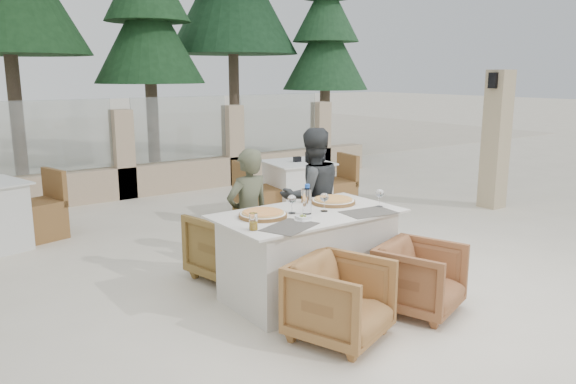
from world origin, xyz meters
TOP-DOWN VIEW (x-y plane):
  - ground at (0.00, 0.00)m, footprint 80.00×80.00m
  - sand_patch at (0.00, 14.00)m, footprint 30.00×16.00m
  - perimeter_wall_far at (0.00, 4.80)m, footprint 10.00×0.34m
  - lantern_pillar at (4.20, 1.00)m, footprint 0.34×0.34m
  - pine_centre at (1.50, 7.20)m, footprint 2.20×2.20m
  - pine_mid_right at (3.80, 7.80)m, footprint 2.99×2.99m
  - pine_far_right at (5.50, 6.50)m, footprint 1.98×1.98m
  - dining_table at (-0.11, -0.11)m, footprint 1.60×0.90m
  - placemat_near_left at (-0.52, -0.40)m, footprint 0.53×0.45m
  - placemat_near_right at (0.31, -0.42)m, footprint 0.48×0.35m
  - pizza_left at (-0.52, -0.01)m, footprint 0.49×0.49m
  - pizza_right at (0.29, 0.03)m, footprint 0.41×0.41m
  - water_bottle at (-0.15, -0.14)m, footprint 0.09×0.09m
  - wine_glass_centre at (-0.25, -0.05)m, footprint 0.09×0.09m
  - wine_glass_near at (0.02, -0.16)m, footprint 0.10×0.10m
  - wine_glass_corner at (0.53, -0.32)m, footprint 0.08×0.08m
  - beer_glass_left at (-0.79, -0.30)m, footprint 0.07×0.07m
  - beer_glass_right at (0.09, 0.21)m, footprint 0.08×0.08m
  - olive_dish at (-0.31, -0.29)m, footprint 0.13×0.13m
  - armchair_far_left at (-0.41, 0.69)m, footprint 0.84×0.86m
  - armchair_far_right at (0.37, 0.89)m, footprint 0.66×0.68m
  - armchair_near_left at (-0.42, -0.89)m, footprint 0.84×0.85m
  - armchair_near_right at (0.45, -0.91)m, footprint 0.79×0.81m
  - diner_left at (-0.34, 0.51)m, footprint 0.49×0.35m
  - diner_right at (0.48, 0.59)m, footprint 0.77×0.65m
  - bg_table_b at (1.50, 2.22)m, footprint 1.74×1.03m

SIDE VIEW (x-z plane):
  - ground at x=0.00m, z-range 0.00..0.00m
  - sand_patch at x=0.00m, z-range 0.00..0.01m
  - armchair_far_right at x=0.37m, z-range 0.00..0.53m
  - armchair_near_right at x=0.45m, z-range 0.00..0.58m
  - armchair_near_left at x=-0.42m, z-range 0.00..0.61m
  - armchair_far_left at x=-0.41m, z-range 0.00..0.66m
  - dining_table at x=-0.11m, z-range 0.00..0.77m
  - bg_table_b at x=1.50m, z-range 0.00..0.77m
  - diner_left at x=-0.34m, z-range 0.00..1.28m
  - diner_right at x=0.48m, z-range 0.00..1.42m
  - placemat_near_left at x=-0.52m, z-range 0.77..0.77m
  - placemat_near_right at x=0.31m, z-range 0.77..0.77m
  - olive_dish at x=-0.31m, z-range 0.77..0.81m
  - pizza_left at x=-0.52m, z-range 0.77..0.82m
  - pizza_right at x=0.29m, z-range 0.77..0.82m
  - perimeter_wall_far at x=0.00m, z-range 0.00..1.60m
  - beer_glass_right at x=0.09m, z-range 0.77..0.90m
  - beer_glass_left at x=-0.79m, z-range 0.77..0.90m
  - wine_glass_centre at x=-0.25m, z-range 0.77..0.95m
  - wine_glass_near at x=0.02m, z-range 0.77..0.95m
  - wine_glass_corner at x=0.53m, z-range 0.77..0.95m
  - water_bottle at x=-0.15m, z-range 0.77..1.03m
  - lantern_pillar at x=4.20m, z-range 0.00..2.00m
  - pine_far_right at x=5.50m, z-range 0.00..4.50m
  - pine_centre at x=1.50m, z-range 0.00..5.00m
  - pine_mid_right at x=3.80m, z-range 0.00..6.80m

